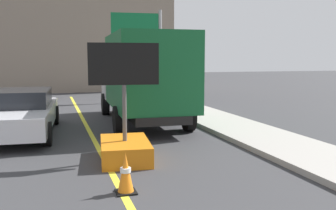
# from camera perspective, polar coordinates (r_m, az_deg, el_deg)

# --- Properties ---
(lane_center_stripe) EXTENTS (0.14, 36.00, 0.01)m
(lane_center_stripe) POSITION_cam_1_polar(r_m,az_deg,el_deg) (6.05, -5.69, -15.66)
(lane_center_stripe) COLOR yellow
(lane_center_stripe) RESTS_ON ground
(arrow_board_trailer) EXTENTS (1.60, 1.92, 2.70)m
(arrow_board_trailer) POSITION_cam_1_polar(r_m,az_deg,el_deg) (8.67, -6.67, -5.30)
(arrow_board_trailer) COLOR orange
(arrow_board_trailer) RESTS_ON ground
(box_truck) EXTENTS (2.80, 6.77, 3.16)m
(box_truck) POSITION_cam_1_polar(r_m,az_deg,el_deg) (13.38, -3.89, 4.54)
(box_truck) COLOR black
(box_truck) RESTS_ON ground
(pickup_car) EXTENTS (2.28, 5.31, 1.38)m
(pickup_car) POSITION_cam_1_polar(r_m,az_deg,el_deg) (12.29, -21.62, -1.04)
(pickup_car) COLOR silver
(pickup_car) RESTS_ON ground
(highway_guide_sign) EXTENTS (2.78, 0.34, 5.00)m
(highway_guide_sign) POSITION_cam_1_polar(r_m,az_deg,el_deg) (20.62, -3.37, 10.15)
(highway_guide_sign) COLOR gray
(highway_guide_sign) RESTS_ON ground
(far_building_block) EXTENTS (14.84, 8.25, 7.39)m
(far_building_block) POSITION_cam_1_polar(r_m,az_deg,el_deg) (30.37, -15.23, 9.47)
(far_building_block) COLOR gray
(far_building_block) RESTS_ON ground
(traffic_cone_mid_lane) EXTENTS (0.36, 0.36, 0.73)m
(traffic_cone_mid_lane) POSITION_cam_1_polar(r_m,az_deg,el_deg) (6.61, -6.56, -10.40)
(traffic_cone_mid_lane) COLOR black
(traffic_cone_mid_lane) RESTS_ON ground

